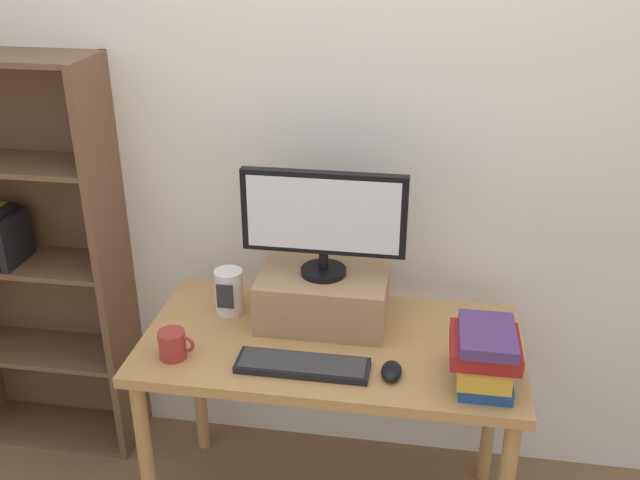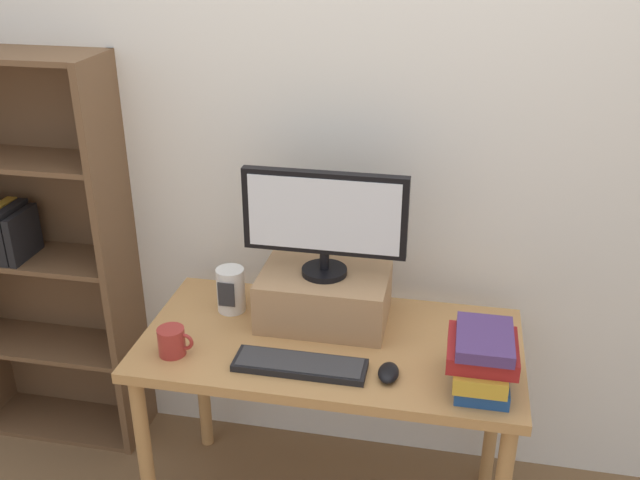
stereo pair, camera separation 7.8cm
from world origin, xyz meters
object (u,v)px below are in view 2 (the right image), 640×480
(computer_monitor, at_px, (324,218))
(coffee_mug, at_px, (172,341))
(riser_box, at_px, (324,297))
(computer_mouse, at_px, (388,373))
(book_stack, at_px, (482,359))
(keyboard, at_px, (300,365))
(bookshelf_unit, at_px, (36,252))
(desk_speaker, at_px, (231,290))
(desk, at_px, (330,363))

(computer_monitor, relative_size, coffee_mug, 4.62)
(riser_box, xyz_separation_m, computer_mouse, (0.26, -0.30, -0.07))
(coffee_mug, bearing_deg, book_stack, 1.55)
(riser_box, xyz_separation_m, keyboard, (-0.02, -0.30, -0.08))
(riser_box, relative_size, book_stack, 1.64)
(bookshelf_unit, height_order, riser_box, bookshelf_unit)
(computer_mouse, bearing_deg, desk_speaker, 153.47)
(desk, xyz_separation_m, desk_speaker, (-0.38, 0.12, 0.17))
(riser_box, relative_size, desk_speaker, 2.70)
(desk, xyz_separation_m, coffee_mug, (-0.48, -0.18, 0.14))
(bookshelf_unit, xyz_separation_m, keyboard, (1.18, -0.47, -0.05))
(desk, height_order, keyboard, keyboard)
(book_stack, bearing_deg, bookshelf_unit, 165.39)
(book_stack, bearing_deg, desk_speaker, 162.24)
(bookshelf_unit, relative_size, computer_monitor, 2.96)
(computer_monitor, xyz_separation_m, keyboard, (-0.02, -0.30, -0.37))
(book_stack, bearing_deg, computer_mouse, -176.03)
(book_stack, bearing_deg, coffee_mug, -178.45)
(computer_monitor, distance_m, book_stack, 0.67)
(desk, xyz_separation_m, computer_mouse, (0.21, -0.17, 0.11))
(computer_mouse, bearing_deg, computer_monitor, 130.85)
(riser_box, distance_m, computer_monitor, 0.29)
(keyboard, bearing_deg, book_stack, 2.50)
(book_stack, relative_size, desk_speaker, 1.64)
(computer_monitor, height_order, computer_mouse, computer_monitor)
(keyboard, height_order, desk_speaker, desk_speaker)
(bookshelf_unit, bearing_deg, book_stack, -14.61)
(computer_mouse, xyz_separation_m, desk_speaker, (-0.59, 0.30, 0.06))
(coffee_mug, distance_m, desk_speaker, 0.32)
(desk, height_order, coffee_mug, coffee_mug)
(computer_mouse, height_order, coffee_mug, coffee_mug)
(desk, xyz_separation_m, riser_box, (-0.05, 0.13, 0.18))
(desk, bearing_deg, keyboard, -109.63)
(computer_mouse, relative_size, desk_speaker, 0.64)
(bookshelf_unit, relative_size, coffee_mug, 13.69)
(coffee_mug, height_order, desk_speaker, desk_speaker)
(computer_monitor, bearing_deg, coffee_mug, -144.96)
(computer_monitor, xyz_separation_m, computer_mouse, (0.26, -0.30, -0.37))
(desk_speaker, bearing_deg, book_stack, -17.76)
(riser_box, distance_m, keyboard, 0.31)
(computer_monitor, bearing_deg, desk_speaker, -179.67)
(keyboard, bearing_deg, computer_monitor, 86.64)
(computer_monitor, distance_m, computer_mouse, 0.54)
(riser_box, bearing_deg, computer_monitor, -90.00)
(keyboard, height_order, book_stack, book_stack)
(computer_mouse, height_order, desk_speaker, desk_speaker)
(desk, relative_size, desk_speaker, 7.79)
(riser_box, height_order, keyboard, riser_box)
(coffee_mug, xyz_separation_m, desk_speaker, (0.10, 0.30, 0.03))
(coffee_mug, bearing_deg, riser_box, 35.17)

